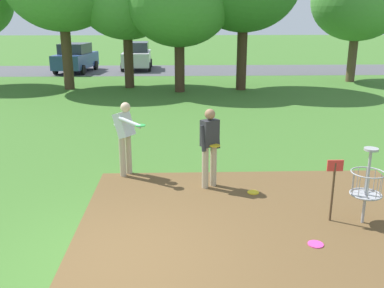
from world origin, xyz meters
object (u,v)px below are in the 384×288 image
object	(u,v)px
frisbee_far_right	(253,192)
parked_car_center_left	(137,56)
parked_car_leftmost	(76,58)
player_foreground_watching	(125,134)
frisbee_by_tee	(316,244)
disc_golf_basket	(363,183)
player_throwing	(210,144)
tree_mid_center	(179,2)
tree_near_right	(358,1)

from	to	relation	value
frisbee_far_right	parked_car_center_left	size ratio (longest dim) A/B	0.06
parked_car_leftmost	parked_car_center_left	world-z (taller)	same
player_foreground_watching	parked_car_center_left	xyz separation A→B (m)	(-1.59, 20.62, -0.06)
frisbee_by_tee	parked_car_center_left	world-z (taller)	parked_car_center_left
disc_golf_basket	parked_car_center_left	distance (m)	23.92
disc_golf_basket	parked_car_center_left	world-z (taller)	parked_car_center_left
player_throwing	tree_mid_center	xyz separation A→B (m)	(-0.55, 12.13, 3.20)
tree_mid_center	parked_car_center_left	bearing A→B (deg)	107.31
frisbee_far_right	frisbee_by_tee	bearing A→B (deg)	-73.22
player_foreground_watching	frisbee_far_right	size ratio (longest dim) A/B	7.10
player_foreground_watching	frisbee_far_right	world-z (taller)	player_foreground_watching
disc_golf_basket	tree_near_right	xyz separation A→B (m)	(6.51, 16.97, 3.54)
tree_mid_center	parked_car_center_left	world-z (taller)	tree_mid_center
disc_golf_basket	tree_near_right	world-z (taller)	tree_near_right
frisbee_by_tee	parked_car_leftmost	size ratio (longest dim) A/B	0.06
player_throwing	parked_car_center_left	distance (m)	21.68
player_throwing	parked_car_leftmost	distance (m)	21.37
player_foreground_watching	parked_car_leftmost	distance (m)	20.05
disc_golf_basket	tree_mid_center	bearing A→B (deg)	102.58
player_throwing	frisbee_by_tee	xyz separation A→B (m)	(1.54, -2.51, -0.96)
player_foreground_watching	tree_near_right	xyz separation A→B (m)	(10.91, 14.44, 3.31)
disc_golf_basket	tree_mid_center	xyz separation A→B (m)	(-3.10, 13.89, 3.42)
player_foreground_watching	player_throwing	size ratio (longest dim) A/B	1.00
player_foreground_watching	tree_mid_center	bearing A→B (deg)	83.46
frisbee_far_right	player_foreground_watching	bearing A→B (deg)	157.22
player_throwing	tree_mid_center	distance (m)	12.56
frisbee_by_tee	player_foreground_watching	bearing A→B (deg)	135.90
parked_car_leftmost	parked_car_center_left	xyz separation A→B (m)	(3.87, 1.33, 0.00)
parked_car_center_left	disc_golf_basket	bearing A→B (deg)	-75.50
tree_near_right	frisbee_by_tee	bearing A→B (deg)	-112.99
disc_golf_basket	parked_car_leftmost	distance (m)	23.96
frisbee_far_right	tree_mid_center	world-z (taller)	tree_mid_center
player_throwing	disc_golf_basket	bearing A→B (deg)	-34.65
player_foreground_watching	tree_mid_center	distance (m)	11.86
frisbee_by_tee	parked_car_leftmost	xyz separation A→B (m)	(-8.85, 22.58, 0.91)
player_foreground_watching	player_throwing	bearing A→B (deg)	-22.78
disc_golf_basket	player_foreground_watching	world-z (taller)	player_foreground_watching
player_foreground_watching	frisbee_far_right	xyz separation A→B (m)	(2.75, -1.15, -0.98)
frisbee_by_tee	tree_mid_center	size ratio (longest dim) A/B	0.04
tree_near_right	parked_car_leftmost	distance (m)	17.41
disc_golf_basket	frisbee_by_tee	size ratio (longest dim) A/B	5.51
frisbee_by_tee	tree_mid_center	bearing A→B (deg)	98.13
frisbee_far_right	tree_mid_center	bearing A→B (deg)	96.60
disc_golf_basket	parked_car_leftmost	xyz separation A→B (m)	(-9.86, 21.83, 0.17)
frisbee_by_tee	tree_mid_center	world-z (taller)	tree_mid_center
player_throwing	frisbee_by_tee	size ratio (longest dim) A/B	6.78
disc_golf_basket	player_foreground_watching	bearing A→B (deg)	150.03
player_throwing	parked_car_center_left	bearing A→B (deg)	99.14
disc_golf_basket	frisbee_far_right	bearing A→B (deg)	140.05
disc_golf_basket	frisbee_far_right	world-z (taller)	disc_golf_basket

